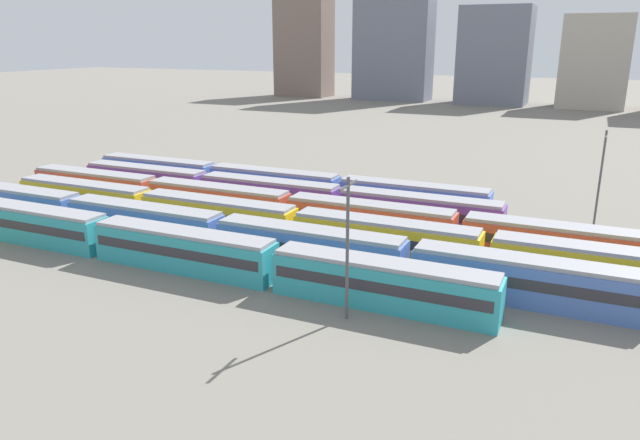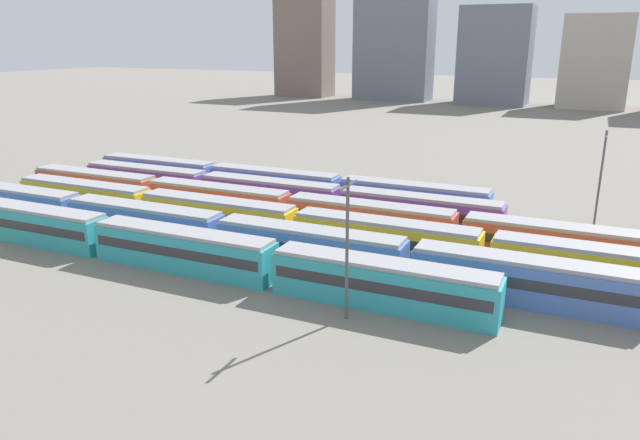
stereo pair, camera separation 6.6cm
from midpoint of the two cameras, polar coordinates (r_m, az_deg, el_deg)
ground_plane at (r=74.35m, az=-16.10°, el=0.59°), size 600.00×600.00×0.00m
train_track_0 at (r=55.08m, az=-12.91°, el=-2.77°), size 55.80×3.06×3.75m
train_track_1 at (r=54.25m, az=-1.01°, el=-2.63°), size 93.60×3.06×3.75m
train_track_2 at (r=56.90m, az=6.29°, el=-1.79°), size 93.60×3.06×3.75m
train_track_3 at (r=60.32m, az=13.28°, el=-1.06°), size 112.50×3.06×3.75m
train_track_4 at (r=73.15m, az=-4.84°, el=2.49°), size 55.80×3.06×3.75m
train_track_5 at (r=78.60m, az=-4.41°, el=3.51°), size 55.80×3.06×3.75m
catenary_pole_0 at (r=42.94m, az=2.66°, el=-2.21°), size 0.24×3.20×10.86m
catenary_pole_1 at (r=71.59m, az=25.33°, el=3.93°), size 0.24×3.20×10.81m
distant_building_0 at (r=224.55m, az=-1.48°, el=16.13°), size 19.02×12.28×34.05m
distant_building_1 at (r=212.06m, az=7.16°, el=17.40°), size 25.63×12.01×44.65m
distant_building_2 at (r=204.51m, az=16.46°, el=14.86°), size 21.50×17.24×30.22m
distant_building_3 at (r=202.34m, az=24.84°, el=13.59°), size 19.12×16.18×27.26m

